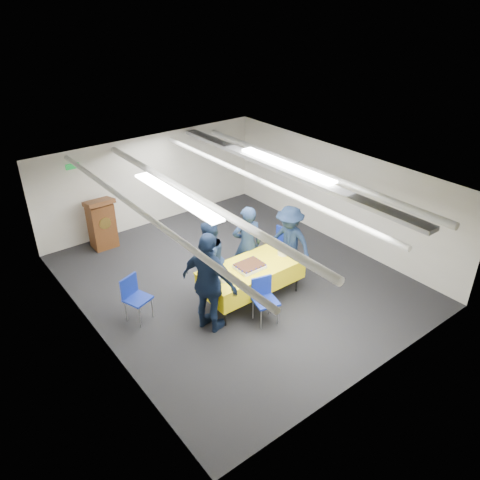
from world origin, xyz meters
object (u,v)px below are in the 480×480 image
at_px(chair_near, 264,295).
at_px(sailor_b, 209,260).
at_px(chair_right, 280,243).
at_px(chair_left, 134,294).
at_px(podium, 102,223).
at_px(sailor_a, 247,244).
at_px(sheet_cake, 250,266).
at_px(sailor_d, 289,242).
at_px(sailor_c, 210,283).
at_px(serving_table, 251,275).

relative_size(chair_near, sailor_b, 0.53).
distance_m(chair_right, chair_left, 3.39).
bearing_deg(podium, sailor_a, -60.46).
bearing_deg(chair_right, sailor_a, -177.94).
distance_m(chair_near, chair_left, 2.37).
distance_m(podium, chair_left, 3.00).
relative_size(sheet_cake, sailor_b, 0.33).
bearing_deg(chair_left, chair_right, -3.67).
relative_size(chair_right, sailor_d, 0.55).
xyz_separation_m(sailor_b, sailor_c, (-0.55, -0.85, 0.15)).
bearing_deg(serving_table, sailor_b, 133.37).
bearing_deg(sailor_a, chair_right, -153.69).
bearing_deg(chair_right, podium, 131.10).
xyz_separation_m(chair_right, sailor_d, (-0.14, -0.42, 0.27)).
bearing_deg(chair_left, sailor_a, -5.86).
distance_m(podium, sailor_a, 3.66).
bearing_deg(chair_near, chair_left, 141.16).
bearing_deg(chair_left, chair_near, -38.84).
distance_m(serving_table, podium, 4.05).
bearing_deg(podium, chair_right, -48.90).
height_order(podium, chair_right, podium).
height_order(chair_left, sailor_a, sailor_a).
bearing_deg(sailor_a, serving_table, 82.69).
xyz_separation_m(chair_left, sailor_d, (3.25, -0.64, 0.27)).
height_order(sheet_cake, chair_left, chair_left).
bearing_deg(podium, chair_near, -74.73).
height_order(sheet_cake, chair_near, chair_near).
bearing_deg(sailor_c, chair_right, -89.62).
bearing_deg(chair_near, serving_table, 70.56).
xyz_separation_m(podium, sailor_c, (0.30, -4.03, 0.35)).
height_order(sailor_a, sailor_b, sailor_a).
distance_m(chair_left, sailor_c, 1.51).
distance_m(serving_table, sheet_cake, 0.27).
height_order(chair_left, sailor_c, sailor_c).
relative_size(serving_table, podium, 1.62).
relative_size(podium, chair_near, 1.44).
bearing_deg(sailor_a, chair_near, 88.53).
xyz_separation_m(podium, sailor_b, (0.85, -3.18, 0.20)).
height_order(sheet_cake, sailor_b, sailor_b).
xyz_separation_m(sheet_cake, sailor_a, (0.46, 0.65, 0.03)).
xyz_separation_m(sheet_cake, sailor_d, (1.26, 0.26, -0.02)).
bearing_deg(chair_left, sailor_b, -9.52).
height_order(serving_table, sheet_cake, sheet_cake).
distance_m(podium, chair_right, 4.17).
distance_m(podium, sailor_d, 4.42).
bearing_deg(serving_table, sailor_d, 10.57).
relative_size(sailor_b, sailor_c, 0.85).
xyz_separation_m(serving_table, chair_right, (1.32, 0.64, -0.03)).
distance_m(chair_near, sailor_b, 1.32).
relative_size(chair_near, sailor_a, 0.52).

